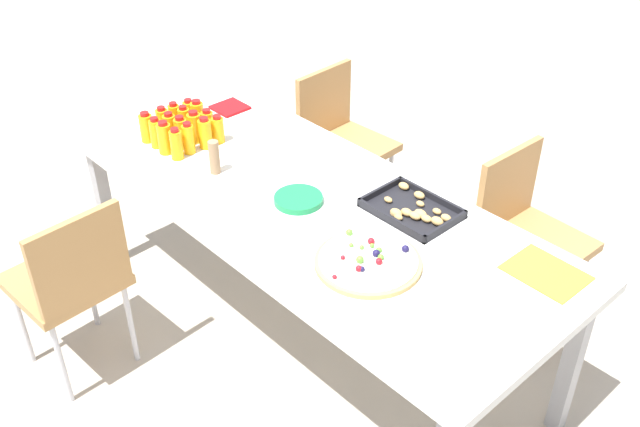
{
  "coord_description": "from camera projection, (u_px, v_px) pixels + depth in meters",
  "views": [
    {
      "loc": [
        1.81,
        -1.59,
        2.31
      ],
      "look_at": [
        0.15,
        -0.05,
        0.75
      ],
      "focal_mm": 40.69,
      "sensor_mm": 36.0,
      "label": 1
    }
  ],
  "objects": [
    {
      "name": "chair_far_right",
      "position": [
        525.0,
        227.0,
        3.11
      ],
      "size": [
        0.41,
        0.41,
        0.83
      ],
      "rotation": [
        0.0,
        0.0,
        -1.6
      ],
      "color": "#B7844C",
      "rests_on": "ground_plane"
    },
    {
      "name": "juice_bottle_2",
      "position": [
        165.0,
        138.0,
        3.13
      ],
      "size": [
        0.06,
        0.06,
        0.15
      ],
      "color": "#FAAC14",
      "rests_on": "party_table"
    },
    {
      "name": "chair_far_left",
      "position": [
        340.0,
        134.0,
        3.8
      ],
      "size": [
        0.42,
        0.42,
        0.83
      ],
      "rotation": [
        0.0,
        0.0,
        -1.52
      ],
      "color": "#B7844C",
      "rests_on": "ground_plane"
    },
    {
      "name": "cardboard_tube",
      "position": [
        214.0,
        157.0,
        2.99
      ],
      "size": [
        0.04,
        0.04,
        0.15
      ],
      "primitive_type": "cylinder",
      "color": "#9E7A56",
      "rests_on": "party_table"
    },
    {
      "name": "juice_bottle_3",
      "position": [
        176.0,
        144.0,
        3.09
      ],
      "size": [
        0.05,
        0.05,
        0.15
      ],
      "color": "#FAAB14",
      "rests_on": "party_table"
    },
    {
      "name": "juice_bottle_15",
      "position": [
        218.0,
        130.0,
        3.22
      ],
      "size": [
        0.06,
        0.06,
        0.13
      ],
      "color": "#F9AB14",
      "rests_on": "party_table"
    },
    {
      "name": "fruit_pizza",
      "position": [
        368.0,
        262.0,
        2.52
      ],
      "size": [
        0.38,
        0.38,
        0.05
      ],
      "color": "tan",
      "rests_on": "party_table"
    },
    {
      "name": "juice_bottle_13",
      "position": [
        198.0,
        116.0,
        3.31
      ],
      "size": [
        0.06,
        0.06,
        0.15
      ],
      "color": "#F9AB14",
      "rests_on": "party_table"
    },
    {
      "name": "juice_bottle_1",
      "position": [
        156.0,
        133.0,
        3.18
      ],
      "size": [
        0.05,
        0.05,
        0.14
      ],
      "color": "#F8AB14",
      "rests_on": "party_table"
    },
    {
      "name": "snack_tray",
      "position": [
        413.0,
        210.0,
        2.78
      ],
      "size": [
        0.34,
        0.25,
        0.04
      ],
      "color": "black",
      "rests_on": "party_table"
    },
    {
      "name": "juice_bottle_8",
      "position": [
        174.0,
        117.0,
        3.32
      ],
      "size": [
        0.05,
        0.05,
        0.14
      ],
      "color": "#FAAA14",
      "rests_on": "party_table"
    },
    {
      "name": "juice_bottle_7",
      "position": [
        188.0,
        139.0,
        3.14
      ],
      "size": [
        0.05,
        0.05,
        0.15
      ],
      "color": "#FAAF14",
      "rests_on": "party_table"
    },
    {
      "name": "juice_bottle_12",
      "position": [
        189.0,
        113.0,
        3.35
      ],
      "size": [
        0.05,
        0.05,
        0.13
      ],
      "color": "#F9AD14",
      "rests_on": "party_table"
    },
    {
      "name": "juice_bottle_14",
      "position": [
        208.0,
        124.0,
        3.26
      ],
      "size": [
        0.06,
        0.06,
        0.13
      ],
      "color": "#FAAE14",
      "rests_on": "party_table"
    },
    {
      "name": "juice_bottle_6",
      "position": [
        181.0,
        133.0,
        3.18
      ],
      "size": [
        0.06,
        0.06,
        0.15
      ],
      "color": "#F8AC14",
      "rests_on": "party_table"
    },
    {
      "name": "party_table",
      "position": [
        305.0,
        209.0,
        2.91
      ],
      "size": [
        2.27,
        0.9,
        0.73
      ],
      "color": "silver",
      "rests_on": "ground_plane"
    },
    {
      "name": "plate_stack",
      "position": [
        298.0,
        199.0,
        2.84
      ],
      "size": [
        0.19,
        0.19,
        0.02
      ],
      "color": "#1E8C4C",
      "rests_on": "party_table"
    },
    {
      "name": "napkin_stack",
      "position": [
        230.0,
        108.0,
        3.52
      ],
      "size": [
        0.15,
        0.15,
        0.01
      ],
      "primitive_type": "cube",
      "color": "red",
      "rests_on": "party_table"
    },
    {
      "name": "chair_near_left",
      "position": [
        72.0,
        277.0,
        2.83
      ],
      "size": [
        0.42,
        0.42,
        0.83
      ],
      "rotation": [
        0.0,
        0.0,
        1.63
      ],
      "color": "#B7844C",
      "rests_on": "ground_plane"
    },
    {
      "name": "paper_folder",
      "position": [
        546.0,
        273.0,
        2.48
      ],
      "size": [
        0.26,
        0.2,
        0.01
      ],
      "primitive_type": "cube",
      "rotation": [
        0.0,
        0.0,
        -0.02
      ],
      "color": "yellow",
      "rests_on": "party_table"
    },
    {
      "name": "juice_bottle_11",
      "position": [
        205.0,
        133.0,
        3.17
      ],
      "size": [
        0.06,
        0.06,
        0.15
      ],
      "color": "#F8AE14",
      "rests_on": "party_table"
    },
    {
      "name": "juice_bottle_4",
      "position": [
        163.0,
        122.0,
        3.27
      ],
      "size": [
        0.06,
        0.06,
        0.14
      ],
      "color": "#F8AE14",
      "rests_on": "party_table"
    },
    {
      "name": "juice_bottle_0",
      "position": [
        147.0,
        128.0,
        3.22
      ],
      "size": [
        0.06,
        0.06,
        0.14
      ],
      "color": "#FBAE14",
      "rests_on": "party_table"
    },
    {
      "name": "juice_bottle_5",
      "position": [
        170.0,
        127.0,
        3.23
      ],
      "size": [
        0.06,
        0.06,
        0.14
      ],
      "color": "#FAAF14",
      "rests_on": "party_table"
    },
    {
      "name": "juice_bottle_10",
      "position": [
        195.0,
        127.0,
        3.22
      ],
      "size": [
        0.06,
        0.06,
        0.15
      ],
      "color": "#F9AD14",
      "rests_on": "party_table"
    },
    {
      "name": "ground_plane",
      "position": [
        306.0,
        332.0,
        3.3
      ],
      "size": [
        12.0,
        12.0,
        0.0
      ],
      "primitive_type": "plane",
      "color": "#B2A899"
    },
    {
      "name": "juice_bottle_9",
      "position": [
        184.0,
        122.0,
        3.26
      ],
      "size": [
        0.05,
        0.05,
        0.15
      ],
      "color": "#FAAF14",
      "rests_on": "party_table"
    }
  ]
}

